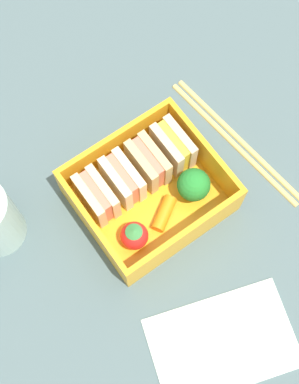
{
  "coord_description": "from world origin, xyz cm",
  "views": [
    {
      "loc": [
        -12.08,
        -16.91,
        59.9
      ],
      "look_at": [
        0.0,
        0.0,
        2.7
      ],
      "focal_mm": 50.0,
      "sensor_mm": 36.0,
      "label": 1
    }
  ],
  "objects_px": {
    "sandwich_center": "(148,163)",
    "carrot_stick_far_left": "(162,215)",
    "sandwich_left": "(97,196)",
    "strawberry_far_left": "(134,235)",
    "sandwich_center_right": "(173,146)",
    "chopstick_pair": "(239,143)",
    "sandwich_center_left": "(123,179)",
    "folded_napkin": "(223,343)",
    "broccoli_floret": "(194,185)"
  },
  "relations": [
    {
      "from": "broccoli_floret",
      "to": "chopstick_pair",
      "type": "height_order",
      "value": "broccoli_floret"
    },
    {
      "from": "sandwich_left",
      "to": "carrot_stick_far_left",
      "type": "bearing_deg",
      "value": -48.8
    },
    {
      "from": "broccoli_floret",
      "to": "sandwich_center_right",
      "type": "bearing_deg",
      "value": 79.52
    },
    {
      "from": "strawberry_far_left",
      "to": "sandwich_left",
      "type": "bearing_deg",
      "value": 98.69
    },
    {
      "from": "sandwich_center_left",
      "to": "sandwich_center",
      "type": "height_order",
      "value": "same"
    },
    {
      "from": "sandwich_center",
      "to": "strawberry_far_left",
      "type": "distance_m",
      "value": 0.09
    },
    {
      "from": "sandwich_center_right",
      "to": "strawberry_far_left",
      "type": "relative_size",
      "value": 1.48
    },
    {
      "from": "sandwich_center_left",
      "to": "sandwich_center",
      "type": "relative_size",
      "value": 1.0
    },
    {
      "from": "strawberry_far_left",
      "to": "broccoli_floret",
      "type": "distance_m",
      "value": 0.09
    },
    {
      "from": "sandwich_center_left",
      "to": "strawberry_far_left",
      "type": "bearing_deg",
      "value": -113.51
    },
    {
      "from": "sandwich_center_right",
      "to": "broccoli_floret",
      "type": "height_order",
      "value": "sandwich_center_right"
    },
    {
      "from": "sandwich_center_left",
      "to": "sandwich_center_right",
      "type": "height_order",
      "value": "same"
    },
    {
      "from": "sandwich_center_right",
      "to": "broccoli_floret",
      "type": "xyz_separation_m",
      "value": [
        -0.01,
        -0.05,
        0.0
      ]
    },
    {
      "from": "sandwich_center_right",
      "to": "chopstick_pair",
      "type": "relative_size",
      "value": 0.26
    },
    {
      "from": "strawberry_far_left",
      "to": "broccoli_floret",
      "type": "bearing_deg",
      "value": 4.81
    },
    {
      "from": "sandwich_center",
      "to": "sandwich_center_right",
      "type": "height_order",
      "value": "same"
    },
    {
      "from": "sandwich_center_right",
      "to": "folded_napkin",
      "type": "bearing_deg",
      "value": -112.07
    },
    {
      "from": "sandwich_center",
      "to": "folded_napkin",
      "type": "relative_size",
      "value": 0.36
    },
    {
      "from": "strawberry_far_left",
      "to": "sandwich_center",
      "type": "bearing_deg",
      "value": 44.36
    },
    {
      "from": "sandwich_center",
      "to": "strawberry_far_left",
      "type": "relative_size",
      "value": 1.48
    },
    {
      "from": "chopstick_pair",
      "to": "folded_napkin",
      "type": "height_order",
      "value": "chopstick_pair"
    },
    {
      "from": "sandwich_center",
      "to": "folded_napkin",
      "type": "distance_m",
      "value": 0.22
    },
    {
      "from": "sandwich_left",
      "to": "sandwich_center",
      "type": "bearing_deg",
      "value": 0.0
    },
    {
      "from": "sandwich_center_left",
      "to": "carrot_stick_far_left",
      "type": "xyz_separation_m",
      "value": [
        0.01,
        -0.06,
        -0.02
      ]
    },
    {
      "from": "sandwich_center_left",
      "to": "sandwich_center",
      "type": "bearing_deg",
      "value": 0.0
    },
    {
      "from": "sandwich_left",
      "to": "strawberry_far_left",
      "type": "bearing_deg",
      "value": -81.31
    },
    {
      "from": "sandwich_center_right",
      "to": "broccoli_floret",
      "type": "distance_m",
      "value": 0.05
    },
    {
      "from": "carrot_stick_far_left",
      "to": "chopstick_pair",
      "type": "distance_m",
      "value": 0.14
    },
    {
      "from": "sandwich_center",
      "to": "broccoli_floret",
      "type": "distance_m",
      "value": 0.06
    },
    {
      "from": "carrot_stick_far_left",
      "to": "broccoli_floret",
      "type": "xyz_separation_m",
      "value": [
        0.05,
        0.0,
        0.02
      ]
    },
    {
      "from": "carrot_stick_far_left",
      "to": "folded_napkin",
      "type": "height_order",
      "value": "carrot_stick_far_left"
    },
    {
      "from": "sandwich_center_left",
      "to": "carrot_stick_far_left",
      "type": "relative_size",
      "value": 1.34
    },
    {
      "from": "sandwich_center_right",
      "to": "chopstick_pair",
      "type": "distance_m",
      "value": 0.09
    },
    {
      "from": "folded_napkin",
      "to": "broccoli_floret",
      "type": "bearing_deg",
      "value": 64.32
    },
    {
      "from": "sandwich_center_left",
      "to": "strawberry_far_left",
      "type": "distance_m",
      "value": 0.07
    },
    {
      "from": "carrot_stick_far_left",
      "to": "broccoli_floret",
      "type": "height_order",
      "value": "broccoli_floret"
    },
    {
      "from": "sandwich_center_right",
      "to": "chopstick_pair",
      "type": "bearing_deg",
      "value": -22.38
    },
    {
      "from": "folded_napkin",
      "to": "sandwich_center",
      "type": "bearing_deg",
      "value": 76.79
    },
    {
      "from": "sandwich_center_right",
      "to": "sandwich_center_left",
      "type": "bearing_deg",
      "value": 180.0
    },
    {
      "from": "sandwich_left",
      "to": "sandwich_center_right",
      "type": "distance_m",
      "value": 0.11
    },
    {
      "from": "sandwich_left",
      "to": "carrot_stick_far_left",
      "type": "relative_size",
      "value": 1.34
    },
    {
      "from": "sandwich_center",
      "to": "carrot_stick_far_left",
      "type": "bearing_deg",
      "value": -110.56
    },
    {
      "from": "strawberry_far_left",
      "to": "chopstick_pair",
      "type": "relative_size",
      "value": 0.17
    },
    {
      "from": "strawberry_far_left",
      "to": "sandwich_center_left",
      "type": "bearing_deg",
      "value": 66.49
    },
    {
      "from": "sandwich_center",
      "to": "strawberry_far_left",
      "type": "height_order",
      "value": "sandwich_center"
    },
    {
      "from": "sandwich_center",
      "to": "carrot_stick_far_left",
      "type": "xyz_separation_m",
      "value": [
        -0.02,
        -0.06,
        -0.02
      ]
    },
    {
      "from": "sandwich_left",
      "to": "sandwich_center_right",
      "type": "bearing_deg",
      "value": 0.0
    },
    {
      "from": "chopstick_pair",
      "to": "sandwich_center",
      "type": "bearing_deg",
      "value": 164.15
    },
    {
      "from": "sandwich_left",
      "to": "folded_napkin",
      "type": "bearing_deg",
      "value": -83.92
    },
    {
      "from": "sandwich_left",
      "to": "strawberry_far_left",
      "type": "distance_m",
      "value": 0.06
    }
  ]
}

